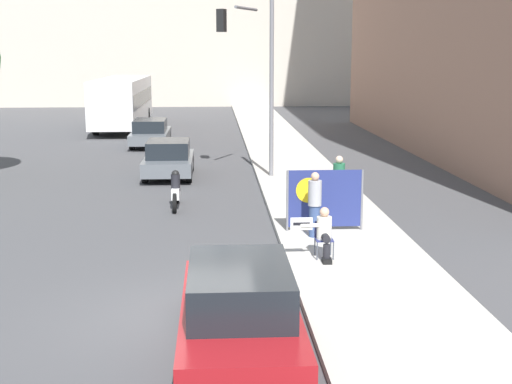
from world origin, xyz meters
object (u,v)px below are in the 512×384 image
at_px(pedestrian_behind, 339,185).
at_px(car_on_road_nearest, 169,159).
at_px(traffic_light_pole, 254,61).
at_px(city_bus_on_road, 123,99).
at_px(parked_car_curbside, 239,310).
at_px(car_on_road_midblock, 151,132).
at_px(seated_protester, 324,232).
at_px(protest_banner, 324,198).
at_px(jogger_on_sidewalk, 315,204).
at_px(motorcycle_on_road, 176,191).

height_order(pedestrian_behind, car_on_road_nearest, pedestrian_behind).
relative_size(traffic_light_pole, city_bus_on_road, 0.53).
bearing_deg(parked_car_curbside, car_on_road_midblock, 97.90).
height_order(seated_protester, city_bus_on_road, city_bus_on_road).
bearing_deg(city_bus_on_road, parked_car_curbside, -80.12).
relative_size(car_on_road_midblock, city_bus_on_road, 0.39).
height_order(parked_car_curbside, city_bus_on_road, city_bus_on_road).
bearing_deg(protest_banner, city_bus_on_road, 107.31).
relative_size(jogger_on_sidewalk, city_bus_on_road, 0.14).
relative_size(pedestrian_behind, city_bus_on_road, 0.14).
height_order(jogger_on_sidewalk, car_on_road_midblock, jogger_on_sidewalk).
height_order(pedestrian_behind, motorcycle_on_road, pedestrian_behind).
relative_size(jogger_on_sidewalk, pedestrian_behind, 0.97).
height_order(pedestrian_behind, traffic_light_pole, traffic_light_pole).
distance_m(jogger_on_sidewalk, car_on_road_midblock, 20.12).
distance_m(protest_banner, motorcycle_on_road, 5.52).
height_order(traffic_light_pole, car_on_road_nearest, traffic_light_pole).
bearing_deg(protest_banner, car_on_road_midblock, 108.14).
bearing_deg(parked_car_curbside, motorcycle_on_road, 98.06).
bearing_deg(city_bus_on_road, pedestrian_behind, -70.09).
relative_size(pedestrian_behind, car_on_road_nearest, 0.41).
distance_m(jogger_on_sidewalk, traffic_light_pole, 10.09).
height_order(parked_car_curbside, motorcycle_on_road, parked_car_curbside).
bearing_deg(jogger_on_sidewalk, motorcycle_on_road, -14.58).
height_order(jogger_on_sidewalk, traffic_light_pole, traffic_light_pole).
bearing_deg(car_on_road_midblock, jogger_on_sidewalk, -73.34).
relative_size(traffic_light_pole, parked_car_curbside, 1.36).
relative_size(jogger_on_sidewalk, traffic_light_pole, 0.26).
xyz_separation_m(pedestrian_behind, car_on_road_nearest, (-5.33, 7.43, -0.30)).
relative_size(protest_banner, traffic_light_pole, 0.31).
bearing_deg(jogger_on_sidewalk, car_on_road_nearest, -32.03).
bearing_deg(city_bus_on_road, motorcycle_on_road, -79.28).
xyz_separation_m(seated_protester, car_on_road_nearest, (-4.21, 11.89, -0.05)).
distance_m(jogger_on_sidewalk, motorcycle_on_road, 5.73).
xyz_separation_m(parked_car_curbside, car_on_road_midblock, (-3.61, 26.03, -0.06)).
relative_size(traffic_light_pole, motorcycle_on_road, 3.07).
xyz_separation_m(seated_protester, traffic_light_pole, (-0.92, 11.39, 3.65)).
relative_size(traffic_light_pole, car_on_road_nearest, 1.56).
height_order(city_bus_on_road, motorcycle_on_road, city_bus_on_road).
distance_m(city_bus_on_road, motorcycle_on_road, 24.27).
distance_m(pedestrian_behind, car_on_road_midblock, 18.11).
relative_size(pedestrian_behind, traffic_light_pole, 0.26).
distance_m(seated_protester, pedestrian_behind, 4.60).
bearing_deg(jogger_on_sidewalk, pedestrian_behind, -78.09).
height_order(traffic_light_pole, motorcycle_on_road, traffic_light_pole).
bearing_deg(motorcycle_on_road, car_on_road_midblock, 97.78).
bearing_deg(pedestrian_behind, city_bus_on_road, -47.31).
bearing_deg(parked_car_curbside, jogger_on_sidewalk, 72.30).
xyz_separation_m(car_on_road_nearest, motorcycle_on_road, (0.55, -5.61, -0.20)).
distance_m(jogger_on_sidewalk, protest_banner, 0.72).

